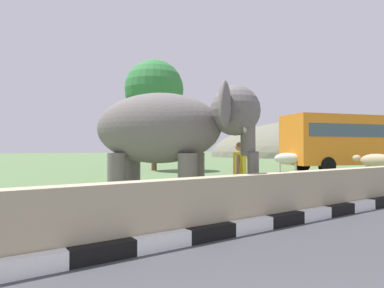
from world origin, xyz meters
The scene contains 10 objects.
striped_curb centered at (-0.35, 4.20, 0.12)m, with size 16.20×0.20×0.24m.
barrier_parapet centered at (2.00, 4.50, 0.50)m, with size 28.00×0.36×1.00m, color tan.
elephant centered at (2.67, 6.74, 1.93)m, with size 3.81×3.86×2.95m.
person_handler centered at (4.29, 6.13, 0.93)m, with size 0.58×0.43×1.66m.
bus_orange centered at (18.76, 11.51, 2.08)m, with size 9.46×5.06×3.50m.
cow_near centered at (14.03, 12.71, 0.87)m, with size 1.52×1.73×1.23m.
cow_mid centered at (15.15, 8.30, 0.87)m, with size 0.84×1.92×1.23m.
cow_far centered at (22.83, 11.80, 0.87)m, with size 1.92×1.04×1.23m.
tree_distant centered at (8.98, 19.80, 5.44)m, with size 3.96×3.96×7.45m.
hill_east centered at (55.00, 39.51, 0.00)m, with size 44.67×35.73×13.75m.
Camera 1 is at (-1.38, -0.10, 1.50)m, focal length 31.01 mm.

